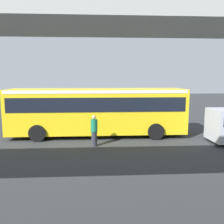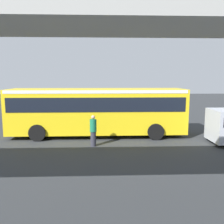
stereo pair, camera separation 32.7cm
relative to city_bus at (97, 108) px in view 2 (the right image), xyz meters
name	(u,v)px [view 2 (the right image)]	position (x,y,z in m)	size (l,w,h in m)	color
ground	(91,133)	(0.44, -0.82, -1.88)	(80.00, 80.00, 0.00)	#2D3033
city_bus	(97,108)	(0.00, 0.00, 0.00)	(11.54, 2.85, 3.15)	yellow
pedestrian	(93,131)	(0.18, 2.50, -1.00)	(0.38, 0.38, 1.79)	#2D2D38
traffic_sign	(133,101)	(-3.00, -4.66, 0.01)	(0.08, 0.60, 2.80)	slate
lane_dash_leftmost	(163,123)	(-5.56, -4.29, -1.88)	(2.00, 0.20, 0.01)	silver
lane_dash_left	(117,123)	(-1.56, -4.29, -1.88)	(2.00, 0.20, 0.01)	silver
lane_dash_centre	(70,124)	(2.44, -4.29, -1.88)	(2.00, 0.20, 0.01)	silver
lane_dash_right	(22,124)	(6.44, -4.29, -1.88)	(2.00, 0.20, 0.01)	silver
pedestrian_overpass	(69,33)	(0.44, 10.00, 3.09)	(30.83, 2.60, 6.67)	#9E9E99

